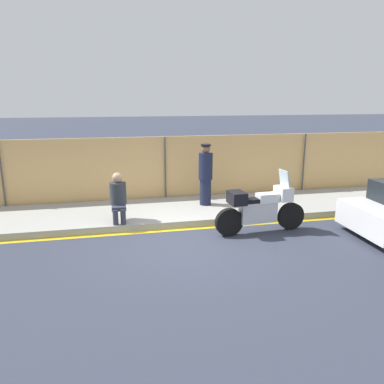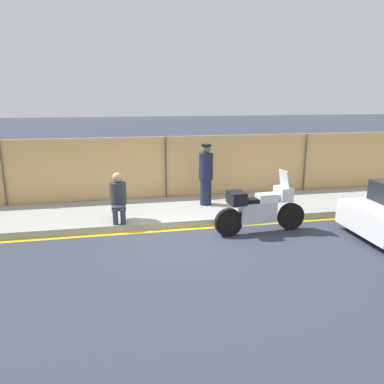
% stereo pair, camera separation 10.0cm
% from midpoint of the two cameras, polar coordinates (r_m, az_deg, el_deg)
% --- Properties ---
extents(ground_plane, '(120.00, 120.00, 0.00)m').
position_cam_midpoint_polar(ground_plane, '(8.85, -0.52, -7.57)').
color(ground_plane, '#333847').
extents(sidewalk, '(35.36, 2.51, 0.18)m').
position_cam_midpoint_polar(sidewalk, '(10.86, -2.75, -2.91)').
color(sidewalk, '#9E9E99').
rests_on(sidewalk, ground_plane).
extents(curb_paint_stripe, '(35.36, 0.18, 0.01)m').
position_cam_midpoint_polar(curb_paint_stripe, '(9.63, -1.50, -5.72)').
color(curb_paint_stripe, gold).
rests_on(curb_paint_stripe, ground_plane).
extents(storefront_fence, '(33.59, 0.17, 2.11)m').
position_cam_midpoint_polar(storefront_fence, '(11.92, -3.81, 3.40)').
color(storefront_fence, '#E5B26B').
rests_on(storefront_fence, ground_plane).
extents(motorcycle, '(2.39, 0.61, 1.56)m').
position_cam_midpoint_polar(motorcycle, '(9.38, 10.63, -2.48)').
color(motorcycle, black).
rests_on(motorcycle, ground_plane).
extents(officer_standing, '(0.41, 0.41, 1.80)m').
position_cam_midpoint_polar(officer_standing, '(10.98, 2.40, 2.72)').
color(officer_standing, '#191E38').
rests_on(officer_standing, sidewalk).
extents(person_seated_on_curb, '(0.42, 0.67, 1.26)m').
position_cam_midpoint_polar(person_seated_on_curb, '(9.76, -10.91, -0.41)').
color(person_seated_on_curb, '#2D3342').
rests_on(person_seated_on_curb, sidewalk).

